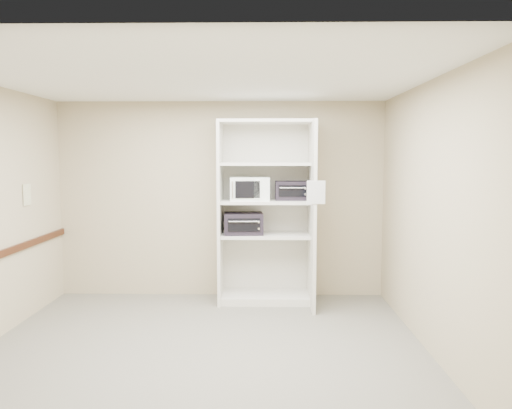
{
  "coord_description": "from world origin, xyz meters",
  "views": [
    {
      "loc": [
        0.61,
        -4.9,
        1.94
      ],
      "look_at": [
        0.5,
        1.39,
        1.34
      ],
      "focal_mm": 35.0,
      "sensor_mm": 36.0,
      "label": 1
    }
  ],
  "objects_px": {
    "microwave": "(249,189)",
    "toaster_oven_lower": "(243,223)",
    "toaster_oven_upper": "(292,191)",
    "shelving_unit": "(269,218)"
  },
  "relations": [
    {
      "from": "microwave",
      "to": "toaster_oven_upper",
      "type": "relative_size",
      "value": 1.18
    },
    {
      "from": "shelving_unit",
      "to": "microwave",
      "type": "distance_m",
      "value": 0.47
    },
    {
      "from": "shelving_unit",
      "to": "toaster_oven_upper",
      "type": "xyz_separation_m",
      "value": [
        0.31,
        0.03,
        0.36
      ]
    },
    {
      "from": "toaster_oven_upper",
      "to": "toaster_oven_lower",
      "type": "distance_m",
      "value": 0.78
    },
    {
      "from": "microwave",
      "to": "toaster_oven_upper",
      "type": "xyz_separation_m",
      "value": [
        0.56,
        0.06,
        -0.03
      ]
    },
    {
      "from": "microwave",
      "to": "toaster_oven_lower",
      "type": "xyz_separation_m",
      "value": [
        -0.08,
        -0.02,
        -0.46
      ]
    },
    {
      "from": "microwave",
      "to": "toaster_oven_lower",
      "type": "bearing_deg",
      "value": -171.13
    },
    {
      "from": "toaster_oven_upper",
      "to": "toaster_oven_lower",
      "type": "bearing_deg",
      "value": -173.69
    },
    {
      "from": "toaster_oven_lower",
      "to": "toaster_oven_upper",
      "type": "bearing_deg",
      "value": 2.19
    },
    {
      "from": "shelving_unit",
      "to": "microwave",
      "type": "xyz_separation_m",
      "value": [
        -0.26,
        -0.03,
        0.39
      ]
    }
  ]
}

